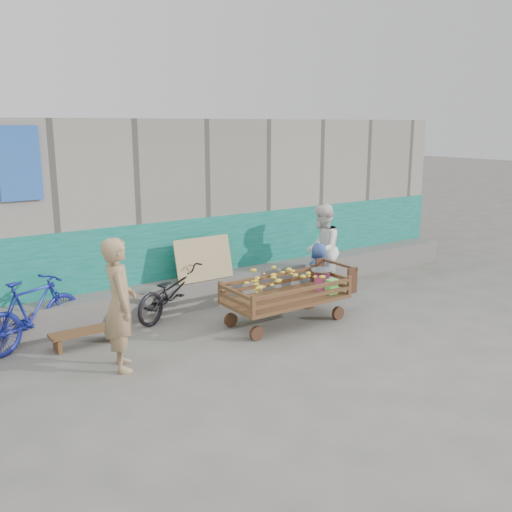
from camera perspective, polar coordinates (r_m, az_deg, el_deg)
ground at (r=7.51m, az=1.37°, el=-9.78°), size 80.00×80.00×0.00m
building_wall at (r=10.57m, az=-11.67°, el=4.91°), size 12.00×3.50×3.00m
banana_cart at (r=8.44m, az=2.81°, el=-3.06°), size 1.99×0.91×0.85m
bench at (r=8.05m, az=-16.78°, el=-7.49°), size 0.91×0.27×0.23m
vendor_man at (r=7.02m, az=-13.46°, el=-4.72°), size 0.52×0.67×1.63m
woman at (r=10.03m, az=6.63°, el=0.71°), size 0.96×0.95×1.57m
child at (r=9.79m, az=6.30°, el=-1.45°), size 0.54×0.43×0.95m
bicycle_dark at (r=8.86m, az=-8.37°, el=-3.56°), size 1.62×1.09×0.80m
bicycle_blue at (r=8.19m, az=-21.43°, el=-5.24°), size 1.61×1.06×0.94m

